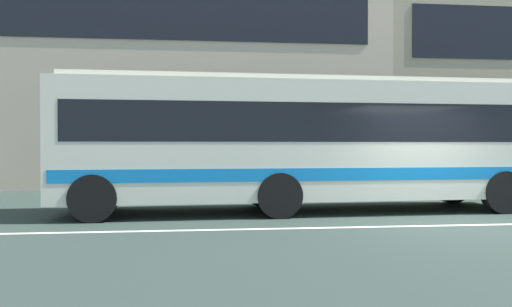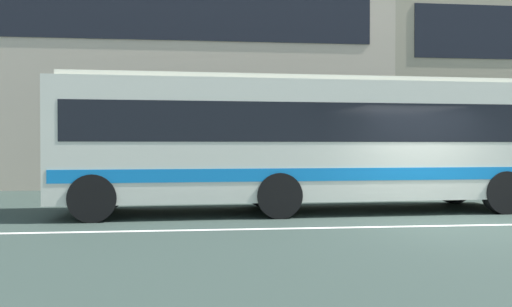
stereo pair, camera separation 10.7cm
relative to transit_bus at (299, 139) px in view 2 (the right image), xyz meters
name	(u,v)px [view 2 (the right image)]	position (x,y,z in m)	size (l,w,h in m)	color
ground_plane	(454,226)	(2.63, -2.57, -1.75)	(160.00, 160.00, 0.00)	#2B3832
lane_centre_line	(454,226)	(2.63, -2.57, -1.74)	(60.00, 0.16, 0.01)	silver
apartment_block_left	(86,59)	(-7.61, 12.72, 3.87)	(25.23, 11.98, 11.23)	#C5B199
transit_bus	(299,139)	(0.00, 0.00, 0.00)	(11.36, 2.92, 3.17)	beige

